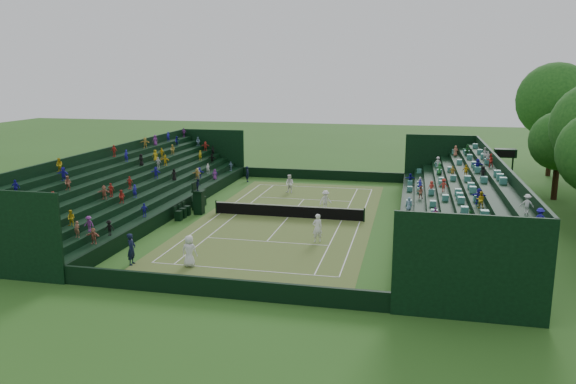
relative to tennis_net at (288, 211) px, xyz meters
name	(u,v)px	position (x,y,z in m)	size (l,w,h in m)	color
ground	(288,218)	(0.00, 0.00, -0.53)	(160.00, 160.00, 0.00)	#2D5B1C
court_surface	(288,217)	(0.00, 0.00, -0.52)	(12.97, 26.77, 0.01)	#326822
perimeter_wall_north	(321,175)	(0.00, 15.88, -0.03)	(17.17, 0.20, 1.00)	black
perimeter_wall_south	(218,288)	(0.00, -15.88, -0.03)	(17.17, 0.20, 1.00)	black
perimeter_wall_east	(401,217)	(8.48, 0.00, -0.03)	(0.20, 31.77, 1.00)	black
perimeter_wall_west	(184,206)	(-8.48, 0.00, -0.03)	(0.20, 31.77, 1.00)	black
north_grandstand	(462,206)	(12.66, 0.00, 1.02)	(6.60, 32.00, 4.90)	black
south_grandstand	(135,190)	(-12.66, 0.00, 1.02)	(6.60, 32.00, 4.90)	black
tennis_net	(288,211)	(0.00, 0.00, 0.00)	(11.67, 0.10, 1.06)	black
scoreboard_tower	(505,155)	(17.75, 16.00, 2.62)	(2.00, 1.00, 3.70)	black
umpire_chair	(199,199)	(-7.04, -0.43, 0.67)	(0.89, 0.89, 2.80)	black
courtside_chairs	(191,208)	(-7.82, -0.13, -0.12)	(0.50, 5.47, 1.08)	black
player_near_west	(189,251)	(-3.09, -11.98, 0.40)	(0.90, 0.59, 1.84)	white
player_near_east	(317,228)	(3.23, -5.72, 0.42)	(0.69, 0.45, 1.89)	white
player_far_west	(290,184)	(-1.80, 8.77, 0.33)	(0.83, 0.65, 1.71)	white
player_far_east	(325,201)	(2.45, 2.78, 0.30)	(1.07, 0.62, 1.66)	white
line_judge_north	(247,174)	(-7.11, 13.04, 0.27)	(0.58, 0.38, 1.60)	black
line_judge_south	(131,249)	(-6.47, -12.38, 0.40)	(0.68, 0.44, 1.86)	black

